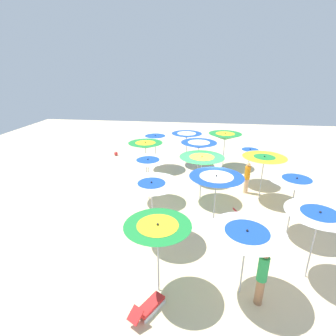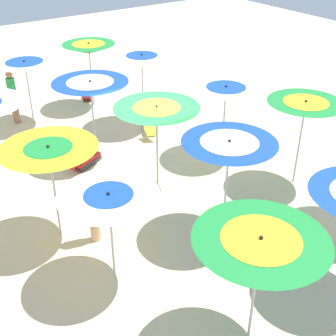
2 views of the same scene
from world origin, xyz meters
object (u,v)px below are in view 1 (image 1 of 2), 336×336
(beach_umbrella_10, at_px, (158,230))
(beach_umbrella_5, at_px, (246,237))
(beach_ball, at_px, (116,154))
(beach_umbrella_14, at_px, (155,139))
(beach_umbrella_0, at_px, (319,218))
(beach_umbrella_12, at_px, (148,163))
(beach_umbrella_1, at_px, (296,183))
(beach_umbrella_9, at_px, (187,135))
(lounger_0, at_px, (226,219))
(beach_umbrella_2, at_px, (264,160))
(beach_umbrella_4, at_px, (225,137))
(beach_umbrella_13, at_px, (145,145))
(beach_umbrella_7, at_px, (202,161))
(lounger_1, at_px, (148,307))
(beach_umbrella_3, at_px, (250,153))
(beachgoer_0, at_px, (247,177))
(beach_umbrella_8, at_px, (199,145))
(beach_umbrella_11, at_px, (152,188))
(beach_umbrella_6, at_px, (216,181))
(beachgoer_1, at_px, (262,276))
(lounger_2, at_px, (162,224))

(beach_umbrella_10, bearing_deg, beach_umbrella_5, 5.45)
(beach_ball, bearing_deg, beach_umbrella_14, -32.46)
(beach_umbrella_0, bearing_deg, beach_umbrella_5, -157.17)
(beach_umbrella_12, bearing_deg, beach_umbrella_0, -36.98)
(beach_umbrella_1, distance_m, beach_umbrella_9, 9.26)
(beach_umbrella_0, xyz_separation_m, beach_umbrella_12, (-6.26, 4.71, -0.20))
(beach_umbrella_1, xyz_separation_m, lounger_0, (-2.51, 0.39, -2.08))
(beach_umbrella_0, relative_size, beach_umbrella_10, 1.03)
(beach_umbrella_2, relative_size, beach_umbrella_4, 1.01)
(beach_umbrella_4, height_order, beach_umbrella_13, beach_umbrella_13)
(beach_umbrella_0, distance_m, beach_umbrella_7, 6.22)
(beach_umbrella_1, distance_m, lounger_1, 7.11)
(beach_umbrella_3, bearing_deg, beachgoer_0, -100.60)
(beach_umbrella_7, bearing_deg, beach_umbrella_13, 148.50)
(beach_umbrella_2, xyz_separation_m, beach_umbrella_8, (-3.31, 2.11, 0.04))
(beach_umbrella_3, height_order, beach_umbrella_12, beach_umbrella_12)
(beachgoer_0, xyz_separation_m, beach_ball, (-9.22, 5.47, -0.78))
(beach_umbrella_11, bearing_deg, lounger_1, -81.53)
(beach_umbrella_4, relative_size, beach_umbrella_6, 0.97)
(beach_umbrella_14, bearing_deg, beach_umbrella_9, 27.69)
(beach_umbrella_2, bearing_deg, beachgoer_1, -100.73)
(beach_umbrella_13, height_order, beachgoer_0, beach_umbrella_13)
(beach_umbrella_3, distance_m, beach_umbrella_9, 4.82)
(beach_umbrella_13, xyz_separation_m, beach_umbrella_14, (0.17, 2.29, -0.18))
(lounger_2, distance_m, beachgoer_0, 5.83)
(beach_umbrella_11, distance_m, beachgoer_0, 6.62)
(beach_ball, bearing_deg, lounger_2, -61.78)
(beach_umbrella_12, bearing_deg, beach_umbrella_1, -18.87)
(beach_umbrella_10, relative_size, lounger_1, 1.94)
(beach_umbrella_9, height_order, lounger_0, beach_umbrella_9)
(beach_umbrella_2, bearing_deg, beach_umbrella_6, -129.81)
(beach_umbrella_2, xyz_separation_m, beach_umbrella_7, (-3.11, -0.46, -0.02))
(beach_umbrella_12, height_order, beachgoer_0, beach_umbrella_12)
(beach_umbrella_6, xyz_separation_m, beach_umbrella_7, (-0.61, 2.54, -0.05))
(beach_umbrella_1, height_order, beach_umbrella_5, beach_umbrella_1)
(lounger_0, xyz_separation_m, beachgoer_0, (1.30, 3.28, 0.73))
(beach_umbrella_13, bearing_deg, beach_umbrella_6, -49.43)
(beach_umbrella_0, xyz_separation_m, beach_umbrella_9, (-4.68, 10.46, -0.17))
(beach_umbrella_14, distance_m, beachgoer_0, 6.56)
(lounger_0, bearing_deg, beach_umbrella_8, -98.83)
(beach_umbrella_0, height_order, beach_umbrella_2, beach_umbrella_0)
(beach_umbrella_7, bearing_deg, beach_umbrella_12, -172.11)
(beach_umbrella_0, relative_size, beach_umbrella_9, 1.09)
(beach_umbrella_1, bearing_deg, beach_umbrella_4, 105.57)
(lounger_2, distance_m, beachgoer_1, 4.91)
(beach_umbrella_1, height_order, beach_umbrella_14, beach_umbrella_1)
(beach_umbrella_0, distance_m, beach_umbrella_3, 7.61)
(beach_umbrella_8, bearing_deg, lounger_2, -104.30)
(beach_umbrella_9, distance_m, beach_umbrella_13, 4.02)
(beach_umbrella_9, xyz_separation_m, beach_umbrella_12, (-1.58, -5.75, -0.03))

